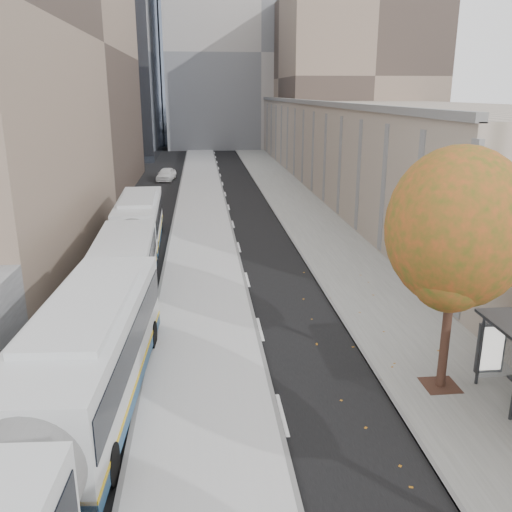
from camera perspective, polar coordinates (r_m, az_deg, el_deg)
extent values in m
cube|color=#BBBBBB|center=(37.77, -5.73, 3.02)|extent=(4.25, 150.00, 0.15)
cube|color=gray|center=(38.60, 6.25, 3.25)|extent=(4.75, 150.00, 0.08)
cube|color=gray|center=(68.65, 10.82, 12.35)|extent=(18.00, 92.00, 8.00)
cube|color=#9C9691|center=(98.36, -0.05, 20.33)|extent=(30.00, 18.00, 30.00)
cylinder|color=black|center=(18.02, 19.29, -8.26)|extent=(0.28, 0.28, 3.24)
sphere|color=#2C5315|center=(16.88, 20.45, 2.79)|extent=(4.20, 4.20, 4.20)
cube|color=silver|center=(13.58, -21.41, -18.05)|extent=(3.70, 18.68, 3.09)
cube|color=black|center=(13.27, -21.68, -16.03)|extent=(3.72, 17.94, 1.07)
cube|color=silver|center=(30.60, -12.64, 1.95)|extent=(2.97, 16.88, 2.80)
cube|color=black|center=(30.48, -12.70, 2.89)|extent=(3.01, 16.21, 0.97)
cube|color=#157C63|center=(22.79, -14.91, -4.24)|extent=(1.78, 0.12, 1.08)
imported|color=white|center=(59.06, -9.43, 8.49)|extent=(2.22, 4.21, 1.37)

